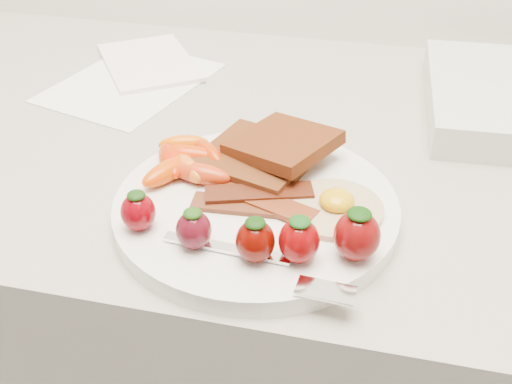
# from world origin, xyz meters

# --- Properties ---
(plate) EXTENTS (0.27, 0.27, 0.02)m
(plate) POSITION_xyz_m (-0.00, 1.54, 0.91)
(plate) COLOR white
(plate) RESTS_ON counter
(toast_lower) EXTENTS (0.13, 0.13, 0.01)m
(toast_lower) POSITION_xyz_m (-0.02, 1.61, 0.93)
(toast_lower) COLOR black
(toast_lower) RESTS_ON plate
(toast_upper) EXTENTS (0.12, 0.12, 0.02)m
(toast_upper) POSITION_xyz_m (0.01, 1.62, 0.94)
(toast_upper) COLOR #441C09
(toast_upper) RESTS_ON toast_lower
(fried_egg) EXTENTS (0.09, 0.09, 0.02)m
(fried_egg) POSITION_xyz_m (0.07, 1.54, 0.92)
(fried_egg) COLOR beige
(fried_egg) RESTS_ON plate
(bacon_strips) EXTENTS (0.12, 0.07, 0.01)m
(bacon_strips) POSITION_xyz_m (-0.00, 1.54, 0.92)
(bacon_strips) COLOR #431709
(bacon_strips) RESTS_ON plate
(baby_carrots) EXTENTS (0.09, 0.10, 0.02)m
(baby_carrots) POSITION_xyz_m (-0.09, 1.58, 0.93)
(baby_carrots) COLOR #C92F00
(baby_carrots) RESTS_ON plate
(strawberries) EXTENTS (0.23, 0.06, 0.05)m
(strawberries) POSITION_xyz_m (0.02, 1.47, 0.94)
(strawberries) COLOR #6E0008
(strawberries) RESTS_ON plate
(fork) EXTENTS (0.17, 0.05, 0.00)m
(fork) POSITION_xyz_m (0.03, 1.45, 0.92)
(fork) COLOR white
(fork) RESTS_ON plate
(paper_sheet) EXTENTS (0.22, 0.26, 0.00)m
(paper_sheet) POSITION_xyz_m (-0.23, 1.79, 0.90)
(paper_sheet) COLOR white
(paper_sheet) RESTS_ON counter
(notepad) EXTENTS (0.19, 0.20, 0.01)m
(notepad) POSITION_xyz_m (-0.23, 1.85, 0.91)
(notepad) COLOR white
(notepad) RESTS_ON paper_sheet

